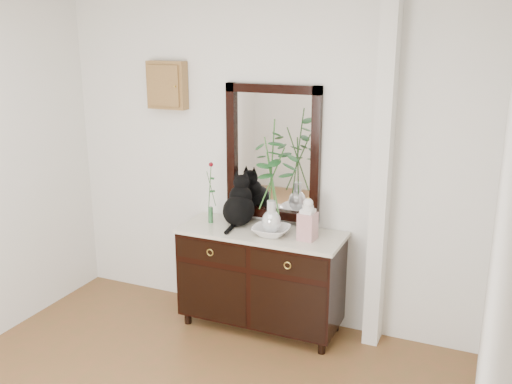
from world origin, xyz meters
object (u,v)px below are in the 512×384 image
at_px(cat, 239,200).
at_px(lotus_bowl, 271,231).
at_px(sideboard, 261,274).
at_px(ginger_jar, 308,218).

bearing_deg(cat, lotus_bowl, -29.36).
xyz_separation_m(sideboard, cat, (-0.23, 0.08, 0.58)).
height_order(cat, ginger_jar, cat).
bearing_deg(ginger_jar, lotus_bowl, -175.44).
relative_size(cat, ginger_jar, 1.22).
distance_m(sideboard, ginger_jar, 0.68).
bearing_deg(cat, ginger_jar, -17.90).
height_order(sideboard, ginger_jar, ginger_jar).
bearing_deg(sideboard, lotus_bowl, -27.29).
distance_m(cat, ginger_jar, 0.64).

